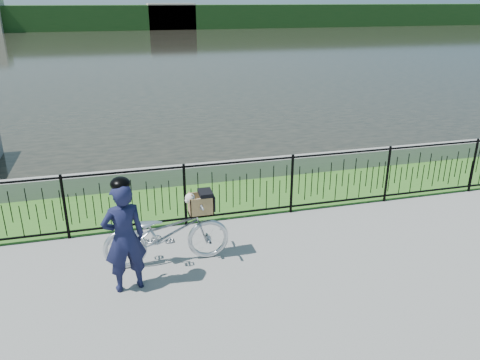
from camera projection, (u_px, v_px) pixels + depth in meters
name	position (u px, v px, depth m)	size (l,w,h in m)	color
ground	(267.00, 262.00, 7.22)	(120.00, 120.00, 0.00)	gray
grass_strip	(227.00, 197.00, 9.56)	(60.00, 2.00, 0.01)	#346920
water	(137.00, 50.00, 36.92)	(120.00, 120.00, 0.00)	black
quay_wall	(217.00, 172.00, 10.39)	(60.00, 0.30, 0.40)	gray
fence	(240.00, 189.00, 8.45)	(14.00, 0.06, 1.15)	black
far_treeline	(124.00, 17.00, 60.68)	(120.00, 6.00, 3.00)	#1E4119
far_building_right	(171.00, 16.00, 60.74)	(6.00, 3.00, 3.20)	#B4A790
bicycle_rig	(168.00, 232.00, 7.04)	(1.90, 0.66, 1.14)	silver
cyclist	(124.00, 236.00, 6.28)	(0.64, 0.48, 1.65)	#141637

